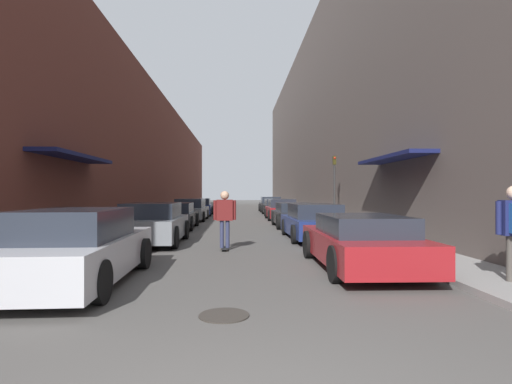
# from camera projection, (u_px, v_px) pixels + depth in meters

# --- Properties ---
(ground) EXTENTS (137.99, 137.99, 0.00)m
(ground) POSITION_uv_depth(u_px,v_px,m) (237.00, 218.00, 27.50)
(ground) COLOR #4C4947
(curb_strip_left) EXTENTS (1.80, 62.72, 0.12)m
(curb_strip_left) POSITION_uv_depth(u_px,v_px,m) (179.00, 213.00, 33.54)
(curb_strip_left) COLOR gray
(curb_strip_left) RESTS_ON ground
(curb_strip_right) EXTENTS (1.80, 62.72, 0.12)m
(curb_strip_right) POSITION_uv_depth(u_px,v_px,m) (294.00, 212.00, 33.99)
(curb_strip_right) COLOR gray
(curb_strip_right) RESTS_ON ground
(building_row_left) EXTENTS (4.90, 62.72, 9.42)m
(building_row_left) POSITION_uv_depth(u_px,v_px,m) (145.00, 157.00, 33.41)
(building_row_left) COLOR brown
(building_row_left) RESTS_ON ground
(building_row_right) EXTENTS (4.90, 62.72, 15.16)m
(building_row_right) POSITION_uv_depth(u_px,v_px,m) (328.00, 125.00, 34.14)
(building_row_right) COLOR #564C47
(building_row_right) RESTS_ON ground
(parked_car_left_0) EXTENTS (1.93, 4.68, 1.41)m
(parked_car_left_0) POSITION_uv_depth(u_px,v_px,m) (78.00, 248.00, 7.43)
(parked_car_left_0) COLOR #B7B7BC
(parked_car_left_0) RESTS_ON ground
(parked_car_left_1) EXTENTS (2.01, 4.19, 1.38)m
(parked_car_left_1) POSITION_uv_depth(u_px,v_px,m) (153.00, 224.00, 13.35)
(parked_car_left_1) COLOR gray
(parked_car_left_1) RESTS_ON ground
(parked_car_left_2) EXTENTS (2.05, 4.29, 1.24)m
(parked_car_left_2) POSITION_uv_depth(u_px,v_px,m) (174.00, 216.00, 19.06)
(parked_car_left_2) COLOR black
(parked_car_left_2) RESTS_ON ground
(parked_car_left_3) EXTENTS (1.96, 4.62, 1.35)m
(parked_car_left_3) POSITION_uv_depth(u_px,v_px,m) (191.00, 210.00, 24.88)
(parked_car_left_3) COLOR gray
(parked_car_left_3) RESTS_ON ground
(parked_car_left_4) EXTENTS (2.01, 4.02, 1.31)m
(parked_car_left_4) POSITION_uv_depth(u_px,v_px,m) (199.00, 207.00, 30.22)
(parked_car_left_4) COLOR navy
(parked_car_left_4) RESTS_ON ground
(parked_car_right_0) EXTENTS (2.03, 4.69, 1.21)m
(parked_car_right_0) POSITION_uv_depth(u_px,v_px,m) (361.00, 242.00, 8.99)
(parked_car_right_0) COLOR maroon
(parked_car_right_0) RESTS_ON ground
(parked_car_right_1) EXTENTS (1.97, 4.58, 1.31)m
(parked_car_right_1) POSITION_uv_depth(u_px,v_px,m) (313.00, 222.00, 14.71)
(parked_car_right_1) COLOR navy
(parked_car_right_1) RESTS_ON ground
(parked_car_right_2) EXTENTS (2.04, 4.21, 1.22)m
(parked_car_right_2) POSITION_uv_depth(u_px,v_px,m) (295.00, 215.00, 19.87)
(parked_car_right_2) COLOR #232326
(parked_car_right_2) RESTS_ON ground
(parked_car_right_3) EXTENTS (1.91, 4.03, 1.32)m
(parked_car_right_3) POSITION_uv_depth(u_px,v_px,m) (281.00, 210.00, 25.53)
(parked_car_right_3) COLOR maroon
(parked_car_right_3) RESTS_ON ground
(parked_car_right_4) EXTENTS (2.06, 4.76, 1.26)m
(parked_car_right_4) POSITION_uv_depth(u_px,v_px,m) (276.00, 207.00, 30.77)
(parked_car_right_4) COLOR black
(parked_car_right_4) RESTS_ON ground
(parked_car_right_5) EXTENTS (2.03, 4.15, 1.36)m
(parked_car_right_5) POSITION_uv_depth(u_px,v_px,m) (270.00, 205.00, 36.34)
(parked_car_right_5) COLOR #232326
(parked_car_right_5) RESTS_ON ground
(skateboarder) EXTENTS (0.68, 0.78, 1.76)m
(skateboarder) POSITION_uv_depth(u_px,v_px,m) (225.00, 214.00, 11.88)
(skateboarder) COLOR black
(skateboarder) RESTS_ON ground
(manhole_cover) EXTENTS (0.70, 0.70, 0.02)m
(manhole_cover) POSITION_uv_depth(u_px,v_px,m) (224.00, 315.00, 5.51)
(manhole_cover) COLOR #332D28
(manhole_cover) RESTS_ON ground
(traffic_light) EXTENTS (0.16, 0.22, 3.51)m
(traffic_light) POSITION_uv_depth(u_px,v_px,m) (334.00, 182.00, 20.70)
(traffic_light) COLOR #2D2D2D
(traffic_light) RESTS_ON curb_strip_right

